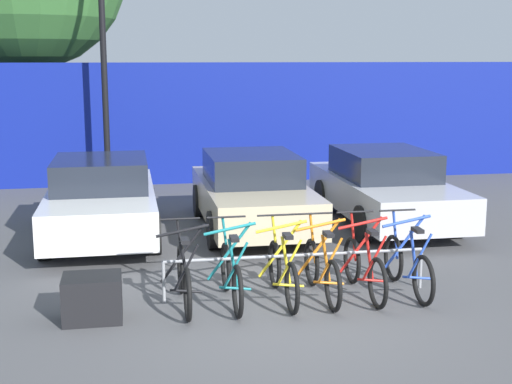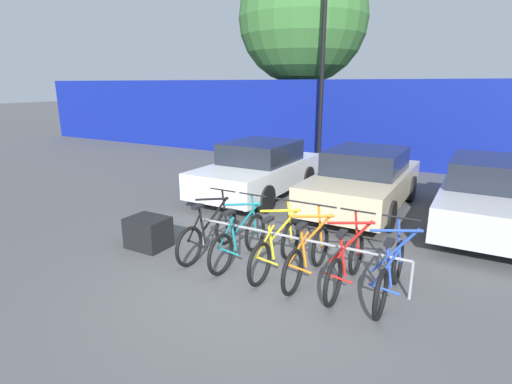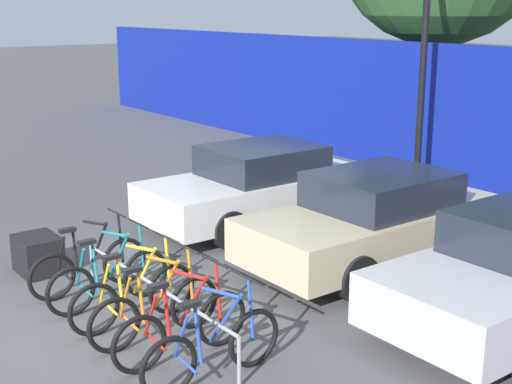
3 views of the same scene
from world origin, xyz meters
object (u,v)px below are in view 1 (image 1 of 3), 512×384
object	(u,v)px
bicycle_black	(184,277)
lamp_post	(102,22)
bicycle_yellow	(283,272)
cargo_crate	(92,298)
car_beige	(252,192)
bike_rack	(296,260)
car_silver	(385,187)
bicycle_blue	(408,265)
bicycle_red	(364,268)
car_white	(101,199)
bicycle_orange	(322,270)
bicycle_teal	(231,275)

from	to	relation	value
bicycle_black	lamp_post	distance (m)	8.78
bicycle_yellow	cargo_crate	bearing A→B (deg)	-171.19
bicycle_black	car_beige	xyz separation A→B (m)	(1.56, 3.90, 0.31)
bike_rack	car_silver	bearing A→B (deg)	55.37
bike_rack	bicycle_blue	distance (m)	1.51
bicycle_red	lamp_post	distance (m)	9.39
bicycle_yellow	car_white	distance (m)	4.46
bicycle_blue	bicycle_black	bearing A→B (deg)	-179.09
bicycle_orange	bicycle_red	distance (m)	0.58
bicycle_orange	bicycle_blue	size ratio (longest dim) A/B	1.00
bicycle_teal	bicycle_red	xyz separation A→B (m)	(1.78, 0.00, 0.00)
bicycle_yellow	car_silver	distance (m)	4.88
bicycle_black	car_beige	world-z (taller)	car_beige
cargo_crate	bike_rack	bearing A→B (deg)	9.51
bike_rack	car_beige	bearing A→B (deg)	89.04
bicycle_teal	bicycle_blue	world-z (taller)	same
lamp_post	cargo_crate	size ratio (longest dim) A/B	10.07
bicycle_yellow	bicycle_red	distance (m)	1.11
bike_rack	bicycle_orange	distance (m)	0.36
bicycle_yellow	car_beige	size ratio (longest dim) A/B	0.40
bicycle_red	cargo_crate	distance (m)	3.53
bicycle_black	bicycle_orange	size ratio (longest dim) A/B	1.00
bike_rack	cargo_crate	size ratio (longest dim) A/B	5.07
cargo_crate	bicycle_red	bearing A→B (deg)	4.74
bicycle_black	bicycle_yellow	bearing A→B (deg)	-3.09
bicycle_black	bicycle_red	bearing A→B (deg)	-3.09
lamp_post	bicycle_orange	bearing A→B (deg)	-69.85
bicycle_blue	cargo_crate	distance (m)	4.14
bicycle_teal	cargo_crate	bearing A→B (deg)	-172.66
car_beige	bicycle_orange	bearing A→B (deg)	-86.41
car_white	lamp_post	xyz separation A→B (m)	(0.01, 4.23, 3.19)
bicycle_orange	cargo_crate	xyz separation A→B (m)	(-2.94, -0.29, -0.10)
bicycle_orange	bicycle_red	xyz separation A→B (m)	(0.58, 0.00, 0.00)
bicycle_red	car_silver	bearing A→B (deg)	62.96
bicycle_teal	cargo_crate	xyz separation A→B (m)	(-1.73, -0.29, -0.10)
bike_rack	bicycle_blue	world-z (taller)	bicycle_blue
bicycle_teal	bicycle_yellow	size ratio (longest dim) A/B	1.00
bicycle_orange	bicycle_red	bearing A→B (deg)	-3.28
bicycle_black	bicycle_red	world-z (taller)	same
car_beige	car_silver	xyz separation A→B (m)	(2.56, 0.05, 0.00)
bicycle_yellow	lamp_post	xyz separation A→B (m)	(-2.40, 7.97, 3.51)
car_white	lamp_post	distance (m)	5.30
car_beige	lamp_post	distance (m)	5.83
bicycle_teal	bicycle_orange	size ratio (longest dim) A/B	1.00
car_white	car_beige	world-z (taller)	same
bike_rack	bicycle_orange	xyz separation A→B (m)	(0.31, -0.15, -0.11)
bicycle_orange	car_silver	distance (m)	4.59
bicycle_black	bicycle_orange	bearing A→B (deg)	-3.09
bicycle_teal	bicycle_orange	bearing A→B (deg)	-2.20
bike_rack	car_silver	xyz separation A→B (m)	(2.63, 3.81, 0.21)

